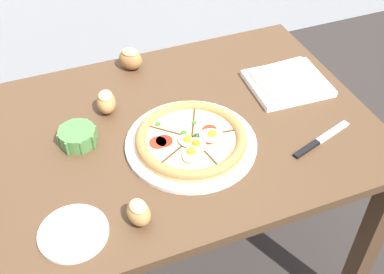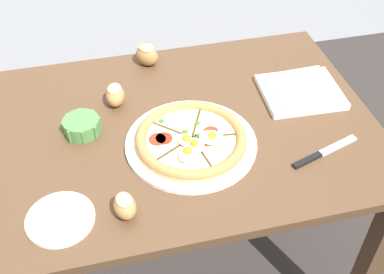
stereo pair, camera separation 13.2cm
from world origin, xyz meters
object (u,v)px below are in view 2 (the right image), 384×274
(pizza, at_px, (192,140))
(side_saucer, at_px, (60,219))
(bread_piece_mid, at_px, (125,206))
(knife_main, at_px, (324,152))
(dining_table, at_px, (185,155))
(ramekin_bowl, at_px, (82,125))
(napkin_folded, at_px, (301,90))
(bread_piece_near, at_px, (147,55))
(bread_piece_far, at_px, (115,95))

(pizza, distance_m, side_saucer, 0.41)
(bread_piece_mid, relative_size, knife_main, 0.37)
(dining_table, distance_m, pizza, 0.17)
(pizza, xyz_separation_m, ramekin_bowl, (-0.29, 0.13, 0.00))
(pizza, distance_m, napkin_folded, 0.41)
(bread_piece_mid, xyz_separation_m, side_saucer, (-0.16, 0.02, -0.03))
(ramekin_bowl, relative_size, knife_main, 0.51)
(napkin_folded, bearing_deg, ramekin_bowl, -178.72)
(napkin_folded, xyz_separation_m, knife_main, (-0.04, -0.26, -0.01))
(dining_table, distance_m, bread_piece_near, 0.37)
(knife_main, bearing_deg, dining_table, 131.76)
(bread_piece_near, distance_m, bread_piece_mid, 0.64)
(napkin_folded, bearing_deg, dining_table, -171.92)
(ramekin_bowl, relative_size, side_saucer, 0.67)
(ramekin_bowl, height_order, bread_piece_near, bread_piece_near)
(side_saucer, bearing_deg, ramekin_bowl, 76.26)
(bread_piece_mid, bearing_deg, knife_main, 8.31)
(bread_piece_near, distance_m, knife_main, 0.67)
(bread_piece_near, bearing_deg, knife_main, -53.39)
(dining_table, bearing_deg, bread_piece_near, 98.71)
(side_saucer, bearing_deg, dining_table, 36.18)
(bread_piece_near, bearing_deg, bread_piece_far, -124.44)
(dining_table, height_order, bread_piece_near, bread_piece_near)
(pizza, height_order, bread_piece_near, bread_piece_near)
(ramekin_bowl, bearing_deg, bread_piece_far, 43.51)
(pizza, distance_m, knife_main, 0.37)
(ramekin_bowl, distance_m, bread_piece_mid, 0.34)
(napkin_folded, bearing_deg, side_saucer, -156.83)
(bread_piece_far, bearing_deg, knife_main, -33.32)
(dining_table, distance_m, ramekin_bowl, 0.33)
(napkin_folded, bearing_deg, knife_main, -98.57)
(bread_piece_mid, relative_size, bread_piece_far, 0.93)
(pizza, distance_m, bread_piece_near, 0.43)
(ramekin_bowl, height_order, bread_piece_far, bread_piece_far)
(knife_main, relative_size, side_saucer, 1.32)
(ramekin_bowl, xyz_separation_m, knife_main, (0.64, -0.24, -0.02))
(napkin_folded, height_order, bread_piece_near, bread_piece_near)
(side_saucer, bearing_deg, knife_main, 5.00)
(pizza, xyz_separation_m, side_saucer, (-0.37, -0.18, -0.01))
(bread_piece_near, bearing_deg, ramekin_bowl, -129.20)
(pizza, height_order, bread_piece_mid, bread_piece_mid)
(ramekin_bowl, bearing_deg, napkin_folded, 1.28)
(ramekin_bowl, distance_m, napkin_folded, 0.68)
(knife_main, distance_m, side_saucer, 0.72)
(side_saucer, bearing_deg, bread_piece_mid, -7.03)
(knife_main, xyz_separation_m, side_saucer, (-0.71, -0.06, 0.00))
(ramekin_bowl, relative_size, napkin_folded, 0.45)
(napkin_folded, xyz_separation_m, bread_piece_mid, (-0.60, -0.34, 0.02))
(dining_table, xyz_separation_m, napkin_folded, (0.39, 0.06, 0.14))
(pizza, bearing_deg, side_saucer, -154.08)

